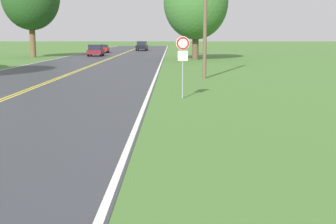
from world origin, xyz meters
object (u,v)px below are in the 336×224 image
at_px(car_black_sedan_mid_far, 142,46).
at_px(car_maroon_hatchback_approaching, 96,50).
at_px(traffic_sign, 183,52).
at_px(car_red_sedan_mid_near, 103,48).
at_px(tree_far_back, 196,2).

bearing_deg(car_black_sedan_mid_far, car_maroon_hatchback_approaching, -9.89).
relative_size(traffic_sign, car_maroon_hatchback_approaching, 0.78).
distance_m(traffic_sign, car_black_sedan_mid_far, 63.03).
distance_m(car_maroon_hatchback_approaching, car_red_sedan_mid_near, 11.96).
height_order(tree_far_back, car_red_sedan_mid_near, tree_far_back).
distance_m(traffic_sign, tree_far_back, 33.19).
distance_m(traffic_sign, car_red_sedan_mid_near, 54.42).
bearing_deg(traffic_sign, car_black_sedan_mid_far, 95.29).
relative_size(car_maroon_hatchback_approaching, car_red_sedan_mid_near, 0.86).
relative_size(traffic_sign, car_red_sedan_mid_near, 0.67).
height_order(tree_far_back, car_maroon_hatchback_approaching, tree_far_back).
bearing_deg(tree_far_back, car_black_sedan_mid_far, 104.96).
height_order(car_maroon_hatchback_approaching, car_red_sedan_mid_near, car_maroon_hatchback_approaching).
distance_m(car_maroon_hatchback_approaching, car_black_sedan_mid_far, 21.99).
bearing_deg(car_maroon_hatchback_approaching, car_black_sedan_mid_far, -13.00).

